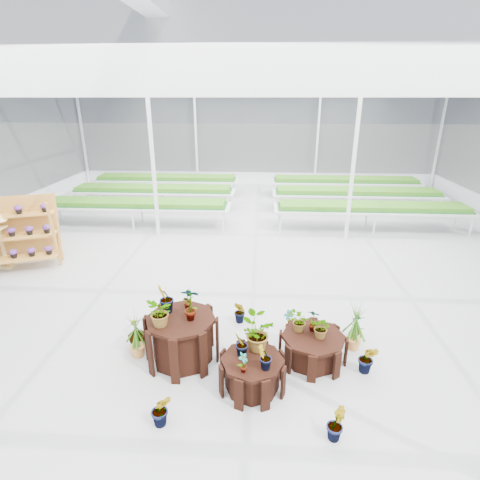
# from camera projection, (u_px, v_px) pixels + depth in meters

# --- Properties ---
(ground_plane) EXTENTS (24.00, 24.00, 0.00)m
(ground_plane) POSITION_uv_depth(u_px,v_px,m) (245.00, 300.00, 8.29)
(ground_plane) COLOR gray
(ground_plane) RESTS_ON ground
(greenhouse_shell) EXTENTS (18.00, 24.00, 4.50)m
(greenhouse_shell) POSITION_uv_depth(u_px,v_px,m) (246.00, 202.00, 7.48)
(greenhouse_shell) COLOR white
(greenhouse_shell) RESTS_ON ground
(steel_frame) EXTENTS (18.00, 24.00, 4.50)m
(steel_frame) POSITION_uv_depth(u_px,v_px,m) (246.00, 202.00, 7.48)
(steel_frame) COLOR silver
(steel_frame) RESTS_ON ground
(nursery_benches) EXTENTS (16.00, 7.00, 0.84)m
(nursery_benches) POSITION_uv_depth(u_px,v_px,m) (253.00, 199.00, 14.85)
(nursery_benches) COLOR silver
(nursery_benches) RESTS_ON ground
(plinth_tall) EXTENTS (1.21, 1.21, 0.82)m
(plinth_tall) POSITION_uv_depth(u_px,v_px,m) (182.00, 339.00, 6.28)
(plinth_tall) COLOR black
(plinth_tall) RESTS_ON ground
(plinth_mid) EXTENTS (1.28, 1.28, 0.52)m
(plinth_mid) POSITION_uv_depth(u_px,v_px,m) (252.00, 373.00, 5.71)
(plinth_mid) COLOR black
(plinth_mid) RESTS_ON ground
(plinth_low) EXTENTS (1.23, 1.23, 0.49)m
(plinth_low) POSITION_uv_depth(u_px,v_px,m) (313.00, 348.00, 6.31)
(plinth_low) COLOR black
(plinth_low) RESTS_ON ground
(shelf_rack) EXTENTS (1.94, 1.46, 1.83)m
(shelf_rack) POSITION_uv_depth(u_px,v_px,m) (22.00, 234.00, 9.63)
(shelf_rack) COLOR #B1752D
(shelf_rack) RESTS_ON ground
(bird_table) EXTENTS (0.38, 0.38, 1.53)m
(bird_table) POSITION_uv_depth(u_px,v_px,m) (1.00, 240.00, 9.60)
(bird_table) COLOR #D3B86A
(bird_table) RESTS_ON ground
(nursery_plants) EXTENTS (4.35, 2.95, 1.42)m
(nursery_plants) POSITION_uv_depth(u_px,v_px,m) (239.00, 329.00, 6.21)
(nursery_plants) COLOR #336C18
(nursery_plants) RESTS_ON ground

